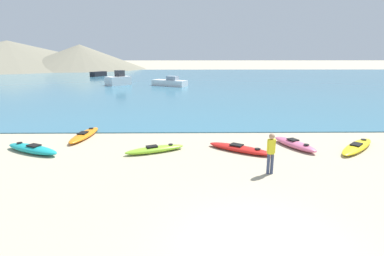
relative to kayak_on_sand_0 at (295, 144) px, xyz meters
name	(u,v)px	position (x,y,z in m)	size (l,w,h in m)	color
ground_plane	(261,249)	(-3.47, -7.74, -0.17)	(400.00, 400.00, 0.00)	tan
bay_water	(198,80)	(-3.47, 37.76, -0.14)	(160.00, 70.00, 0.06)	teal
far_hill_left	(9,54)	(-61.36, 83.40, 4.04)	(71.59, 71.59, 8.42)	gray
far_hill_midleft	(80,57)	(-36.73, 76.63, 3.36)	(37.92, 37.92, 7.06)	gray
kayak_on_sand_0	(295,144)	(0.00, 0.00, 0.00)	(1.77, 2.70, 0.39)	#E5668C
kayak_on_sand_1	(240,148)	(-2.77, -0.56, -0.04)	(3.05, 2.39, 0.32)	red
kayak_on_sand_2	(32,149)	(-12.37, -0.59, 0.00)	(3.13, 2.07, 0.39)	teal
kayak_on_sand_3	(357,146)	(2.90, -0.30, -0.04)	(3.06, 3.06, 0.31)	yellow
kayak_on_sand_4	(155,149)	(-6.71, -0.64, -0.03)	(2.82, 1.67, 0.33)	#8CCC2D
kayak_on_sand_5	(84,135)	(-10.82, 1.94, -0.03)	(1.07, 3.34, 0.33)	orange
person_near_foreground	(271,151)	(-2.08, -3.25, 0.73)	(0.32, 0.22, 1.58)	#384260
moored_boat_0	(118,80)	(-15.14, 29.46, 0.61)	(3.65, 3.68, 2.07)	white
moored_boat_1	(170,82)	(-7.70, 28.18, 0.37)	(5.16, 3.95, 1.37)	white
moored_boat_2	(98,74)	(-23.06, 46.96, 0.34)	(2.73, 3.69, 0.91)	black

